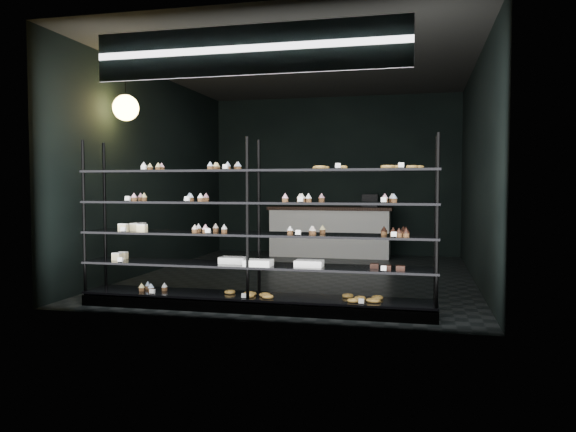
% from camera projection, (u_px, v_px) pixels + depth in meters
% --- Properties ---
extents(room, '(5.01, 6.01, 3.20)m').
position_uv_depth(room, '(305.00, 172.00, 8.55)').
color(room, black).
rests_on(room, ground).
extents(display_shelf, '(4.00, 0.50, 1.91)m').
position_uv_depth(display_shelf, '(252.00, 254.00, 6.25)').
color(display_shelf, black).
rests_on(display_shelf, room).
extents(signage, '(3.30, 0.05, 0.50)m').
position_uv_depth(signage, '(247.00, 50.00, 5.65)').
color(signage, '#0E2047').
rests_on(signage, room).
extents(pendant_lamp, '(0.35, 0.35, 0.90)m').
position_uv_depth(pendant_lamp, '(126.00, 108.00, 7.63)').
color(pendant_lamp, black).
rests_on(pendant_lamp, room).
extents(service_counter, '(2.42, 0.65, 1.23)m').
position_uv_depth(service_counter, '(331.00, 231.00, 11.04)').
color(service_counter, silver).
rests_on(service_counter, room).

